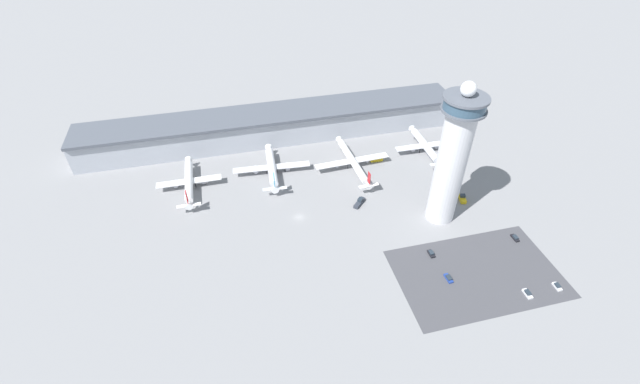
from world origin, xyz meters
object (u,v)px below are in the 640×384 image
(airplane_gate_charlie, at_px, (353,161))
(car_yellow_taxi, at_px, (431,253))
(airplane_gate_alpha, at_px, (189,181))
(car_grey_coupe, at_px, (449,278))
(service_truck_baggage, at_px, (462,198))
(car_navy_sedan, at_px, (528,294))
(car_black_suv, at_px, (557,286))
(airplane_gate_delta, at_px, (425,146))
(service_truck_water, at_px, (377,159))
(service_truck_catering, at_px, (202,181))
(airplane_gate_bravo, at_px, (272,167))
(control_tower, at_px, (452,158))
(service_truck_fuel, at_px, (359,202))
(car_maroon_suv, at_px, (515,238))

(airplane_gate_charlie, relative_size, car_yellow_taxi, 10.70)
(airplane_gate_charlie, xyz_separation_m, car_yellow_taxi, (13.45, -66.17, -3.73))
(airplane_gate_charlie, bearing_deg, airplane_gate_alpha, 178.06)
(car_grey_coupe, relative_size, car_yellow_taxi, 1.10)
(service_truck_baggage, height_order, car_navy_sedan, service_truck_baggage)
(airplane_gate_alpha, xyz_separation_m, car_navy_sedan, (122.38, -96.35, -3.62))
(airplane_gate_alpha, distance_m, car_black_suv, 166.11)
(airplane_gate_delta, distance_m, car_grey_coupe, 88.98)
(car_yellow_taxi, xyz_separation_m, car_black_suv, (39.42, -27.11, -0.02))
(airplane_gate_delta, xyz_separation_m, car_navy_sedan, (-2.95, -98.14, -3.80))
(service_truck_water, distance_m, car_black_suv, 103.95)
(service_truck_catering, distance_m, service_truck_baggage, 127.56)
(airplane_gate_alpha, bearing_deg, service_truck_catering, 29.47)
(airplane_gate_alpha, height_order, airplane_gate_delta, airplane_gate_delta)
(airplane_gate_bravo, bearing_deg, car_grey_coupe, -56.56)
(airplane_gate_alpha, xyz_separation_m, car_grey_coupe, (97.03, -82.49, -3.69))
(control_tower, bearing_deg, service_truck_fuel, 152.88)
(airplane_gate_bravo, distance_m, service_truck_baggage, 94.75)
(service_truck_baggage, height_order, service_truck_water, service_truck_baggage)
(control_tower, relative_size, service_truck_water, 9.82)
(airplane_gate_charlie, height_order, car_navy_sedan, airplane_gate_charlie)
(airplane_gate_alpha, distance_m, service_truck_catering, 7.33)
(service_truck_water, height_order, car_yellow_taxi, service_truck_water)
(service_truck_water, bearing_deg, car_maroon_suv, -61.54)
(airplane_gate_charlie, bearing_deg, car_yellow_taxi, -78.51)
(airplane_gate_bravo, distance_m, car_yellow_taxi, 90.09)
(airplane_gate_bravo, distance_m, airplane_gate_charlie, 41.87)
(car_grey_coupe, bearing_deg, car_yellow_taxi, 94.17)
(airplane_gate_alpha, relative_size, car_maroon_suv, 8.85)
(airplane_gate_charlie, relative_size, car_navy_sedan, 9.94)
(control_tower, xyz_separation_m, airplane_gate_delta, (15.59, 49.78, -27.86))
(airplane_gate_alpha, relative_size, car_black_suv, 9.47)
(airplane_gate_charlie, distance_m, service_truck_water, 15.28)
(control_tower, distance_m, car_maroon_suv, 45.72)
(service_truck_catering, height_order, service_truck_water, service_truck_water)
(airplane_gate_delta, bearing_deg, car_grey_coupe, -108.56)
(airplane_gate_charlie, bearing_deg, airplane_gate_delta, 6.11)
(service_truck_catering, bearing_deg, car_yellow_taxi, -38.63)
(control_tower, distance_m, car_black_suv, 63.06)
(airplane_gate_charlie, relative_size, service_truck_fuel, 6.20)
(service_truck_baggage, bearing_deg, airplane_gate_delta, 90.36)
(control_tower, bearing_deg, service_truck_water, 104.55)
(service_truck_catering, xyz_separation_m, car_navy_sedan, (116.68, -99.57, -0.32))
(airplane_gate_delta, distance_m, car_navy_sedan, 98.25)
(airplane_gate_alpha, distance_m, airplane_gate_bravo, 41.10)
(control_tower, relative_size, service_truck_catering, 10.16)
(car_maroon_suv, relative_size, car_black_suv, 1.07)
(airplane_gate_alpha, bearing_deg, service_truck_baggage, -17.81)
(service_truck_catering, distance_m, service_truck_fuel, 79.43)
(airplane_gate_alpha, height_order, service_truck_catering, airplane_gate_alpha)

